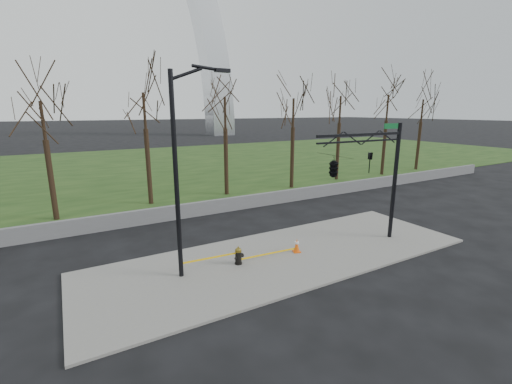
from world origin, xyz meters
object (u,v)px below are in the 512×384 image
fire_hydrant (239,256)px  traffic_cone (297,245)px  traffic_signal_mast (347,165)px  street_light (181,162)px

fire_hydrant → traffic_cone: fire_hydrant is taller
fire_hydrant → traffic_cone: 2.96m
traffic_cone → fire_hydrant: bearing=176.0°
traffic_cone → traffic_signal_mast: 4.38m
fire_hydrant → traffic_cone: bearing=-17.9°
traffic_cone → street_light: (-5.22, 0.37, 4.27)m
street_light → fire_hydrant: bearing=-4.5°
traffic_cone → street_light: street_light is taller
traffic_cone → traffic_signal_mast: size_ratio=0.11×
street_light → traffic_signal_mast: street_light is taller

